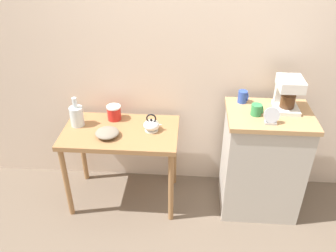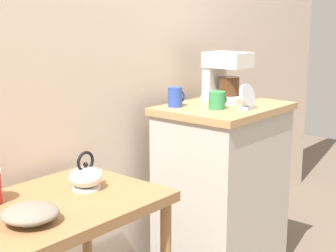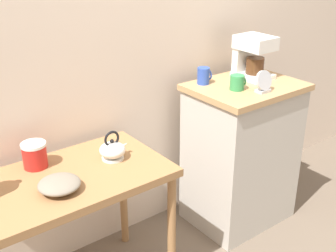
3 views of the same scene
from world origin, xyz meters
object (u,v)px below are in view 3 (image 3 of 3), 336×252
Objects in this scene: table_clock at (264,83)px; bowl_stoneware at (59,184)px; coffee_maker at (252,55)px; canister_enamel at (35,155)px; mug_blue at (204,76)px; teakettle at (113,150)px; mug_tall_green at (237,82)px.

bowl_stoneware is at bearing 177.17° from table_clock.
coffee_maker is 2.06× the size of table_clock.
bowl_stoneware is 0.27m from canister_enamel.
table_clock is at bearing -122.74° from coffee_maker.
mug_blue is at bearing -0.78° from canister_enamel.
canister_enamel is 0.48× the size of coffee_maker.
teakettle is at bearing 168.83° from table_clock.
table_clock is at bearing -2.83° from bowl_stoneware.
mug_blue reaches higher than teakettle.
table_clock is (0.09, -0.12, 0.01)m from mug_tall_green.
bowl_stoneware is 1.16m from mug_tall_green.
mug_blue is at bearing 13.59° from bowl_stoneware.
bowl_stoneware is 1.89× the size of mug_blue.
mug_tall_green reaches higher than bowl_stoneware.
mug_blue is (1.06, 0.26, 0.23)m from bowl_stoneware.
table_clock is at bearing -15.12° from canister_enamel.
canister_enamel is at bearing 155.24° from teakettle.
canister_enamel is at bearing 169.48° from mug_tall_green.
table_clock is (-0.15, -0.24, -0.09)m from coffee_maker.
teakettle reaches higher than canister_enamel.
mug_tall_green is 0.15m from table_clock.
coffee_maker is (1.38, -0.09, 0.29)m from canister_enamel.
coffee_maker is 0.29m from mug_tall_green.
coffee_maker reaches higher than bowl_stoneware.
mug_tall_green is at bearing -3.98° from teakettle.
mug_blue reaches higher than canister_enamel.
bowl_stoneware is 2.10× the size of mug_tall_green.
mug_tall_green is at bearing -67.61° from mug_blue.
teakettle is 1.09m from coffee_maker.
mug_blue is 0.36m from table_clock.
bowl_stoneware is at bearing -90.11° from canister_enamel.
teakettle is (0.34, 0.11, 0.02)m from bowl_stoneware.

